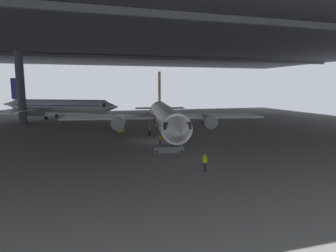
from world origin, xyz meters
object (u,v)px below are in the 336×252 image
airplane_main (165,117)px  boarding_stairs (168,146)px  crew_worker_near_nose (205,161)px  airplane_distant (57,106)px  crew_worker_by_stairs (160,139)px  baggage_tug (119,130)px  traffic_cone_orange (204,161)px

airplane_main → boarding_stairs: 9.61m
boarding_stairs → crew_worker_near_nose: (1.02, -8.75, 0.24)m
crew_worker_near_nose → airplane_distant: bearing=109.2°
airplane_distant → crew_worker_by_stairs: bearing=-66.8°
crew_worker_by_stairs → baggage_tug: (-3.96, 12.53, -0.41)m
boarding_stairs → baggage_tug: boarding_stairs is taller
baggage_tug → crew_worker_near_nose: bearing=-78.3°
boarding_stairs → baggage_tug: bearing=104.5°
crew_worker_by_stairs → traffic_cone_orange: 10.01m
traffic_cone_orange → baggage_tug: bearing=105.1°
airplane_main → airplane_distant: (-18.32, 31.77, -0.11)m
boarding_stairs → crew_worker_by_stairs: 3.29m
boarding_stairs → airplane_distant: bearing=111.7°
airplane_main → baggage_tug: airplane_main is taller
boarding_stairs → crew_worker_by_stairs: bearing=92.3°
airplane_main → crew_worker_near_nose: airplane_main is taller
airplane_main → boarding_stairs: size_ratio=7.42×
airplane_distant → traffic_cone_orange: size_ratio=48.32×
airplane_main → traffic_cone_orange: bearing=-90.7°
boarding_stairs → crew_worker_near_nose: bearing=-83.4°
crew_worker_near_nose → airplane_distant: (-17.23, 49.54, 2.21)m
crew_worker_by_stairs → traffic_cone_orange: crew_worker_by_stairs is taller
airplane_main → traffic_cone_orange: size_ratio=55.19×
baggage_tug → traffic_cone_orange: bearing=-74.9°
crew_worker_near_nose → traffic_cone_orange: crew_worker_near_nose is taller
boarding_stairs → airplane_distant: (-16.22, 40.78, 2.45)m
boarding_stairs → traffic_cone_orange: boarding_stairs is taller
crew_worker_by_stairs → baggage_tug: bearing=107.5°
baggage_tug → crew_worker_by_stairs: bearing=-72.5°
crew_worker_near_nose → crew_worker_by_stairs: (-1.15, 12.03, -0.01)m
crew_worker_by_stairs → airplane_distant: (-16.09, 37.50, 2.23)m
airplane_distant → baggage_tug: 27.88m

